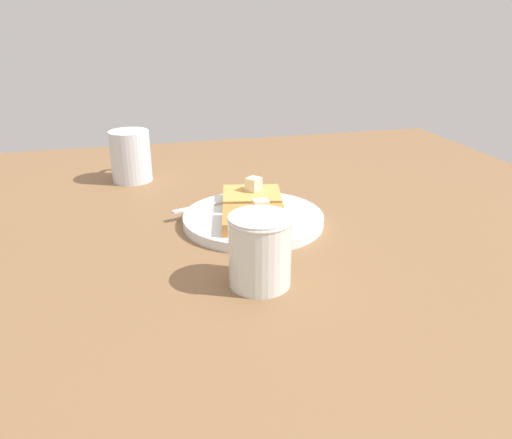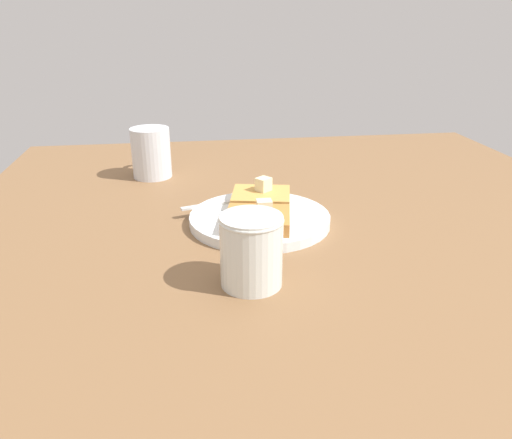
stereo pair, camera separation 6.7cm
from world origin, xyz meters
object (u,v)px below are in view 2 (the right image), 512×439
at_px(fork, 234,201).
at_px(plate, 260,218).
at_px(syrup_jar, 251,253).
at_px(coffee_mug, 151,152).

bearing_deg(fork, plate, -150.57).
xyz_separation_m(fork, syrup_jar, (-0.24, 0.00, 0.02)).
xyz_separation_m(plate, coffee_mug, (0.27, 0.18, 0.04)).
distance_m(syrup_jar, coffee_mug, 0.47).
relative_size(plate, coffee_mug, 2.04).
bearing_deg(fork, coffee_mug, 34.51).
relative_size(plate, syrup_jar, 2.46).
bearing_deg(syrup_jar, plate, -11.39).
xyz_separation_m(plate, fork, (0.06, 0.03, 0.01)).
relative_size(fork, coffee_mug, 1.47).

